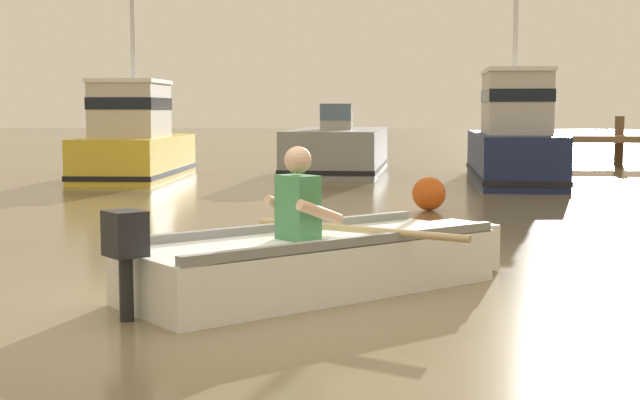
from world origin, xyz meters
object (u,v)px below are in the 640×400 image
object	(u,v)px
mooring_buoy	(429,194)
moored_boat_navy	(513,141)
rowboat_with_person	(320,260)
moored_boat_yellow	(135,142)
moored_boat_grey	(338,152)

from	to	relation	value
mooring_buoy	moored_boat_navy	bearing A→B (deg)	71.72
rowboat_with_person	moored_boat_yellow	xyz separation A→B (m)	(-5.16, 11.42, 0.52)
rowboat_with_person	moored_boat_grey	world-z (taller)	moored_boat_grey
moored_boat_grey	mooring_buoy	distance (m)	7.78
moored_boat_yellow	mooring_buoy	world-z (taller)	moored_boat_yellow
moored_boat_yellow	moored_boat_grey	world-z (taller)	moored_boat_yellow
moored_boat_grey	mooring_buoy	xyz separation A→B (m)	(1.98, -7.52, -0.24)
moored_boat_navy	mooring_buoy	world-z (taller)	moored_boat_navy
rowboat_with_person	moored_boat_yellow	world-z (taller)	moored_boat_yellow
rowboat_with_person	moored_boat_yellow	size ratio (longest dim) A/B	0.65
moored_boat_yellow	moored_boat_grey	distance (m)	4.66
rowboat_with_person	moored_boat_navy	bearing A→B (deg)	76.55
rowboat_with_person	mooring_buoy	distance (m)	6.10
rowboat_with_person	mooring_buoy	bearing A→B (deg)	80.96
moored_boat_yellow	moored_boat_navy	xyz separation A→B (m)	(7.87, -0.11, 0.06)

